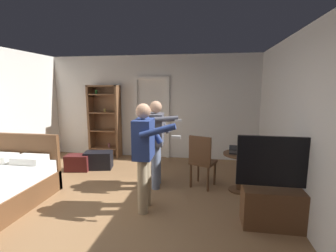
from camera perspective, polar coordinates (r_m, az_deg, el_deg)
name	(u,v)px	position (r m, az deg, el deg)	size (l,w,h in m)	color
ground_plane	(105,215)	(3.88, -14.72, -19.73)	(6.78, 6.78, 0.00)	olive
wall_back	(152,107)	(6.41, -3.74, 4.50)	(5.68, 0.12, 2.66)	silver
wall_right	(320,132)	(3.40, 32.26, -1.15)	(0.12, 6.40, 2.66)	silver
doorway_frame	(152,112)	(6.34, -3.83, 3.44)	(0.93, 0.08, 2.13)	white
bookshelf	(105,119)	(6.62, -14.68, 1.65)	(0.83, 0.32, 1.90)	brown
tv_flatscreen	(279,200)	(3.66, 24.79, -15.56)	(1.14, 0.40, 1.24)	brown
side_table	(239,166)	(4.54, 16.54, -9.04)	(0.59, 0.59, 0.70)	brown
laptop	(239,151)	(4.41, 16.34, -5.69)	(0.35, 0.36, 0.15)	black
bottle_on_table	(249,149)	(4.39, 18.69, -5.20)	(0.06, 0.06, 0.24)	#204B1F
wooden_chair	(202,159)	(4.52, 7.97, -7.79)	(0.55, 0.55, 0.99)	brown
person_blue_shirt	(145,150)	(3.61, -5.54, -5.60)	(0.71, 0.58, 1.63)	tan
person_striped_shirt	(157,138)	(4.45, -2.71, -2.81)	(0.65, 0.61, 1.61)	slate
suitcase_dark	(99,160)	(5.81, -16.11, -7.76)	(0.60, 0.37, 0.39)	black
suitcase_small	(78,163)	(5.84, -20.52, -8.12)	(0.51, 0.32, 0.35)	#4C1919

